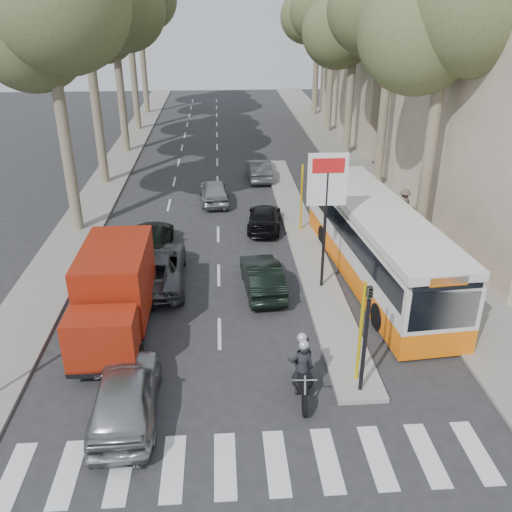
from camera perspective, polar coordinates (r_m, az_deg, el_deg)
The scene contains 25 objects.
ground at distance 17.65m, azimuth -0.84°, elevation -11.61°, with size 120.00×120.00×0.00m, color #28282B.
sidewalk_right at distance 41.55m, azimuth 9.32°, elevation 10.23°, with size 3.20×70.00×0.12m, color gray.
median_left at distance 44.01m, azimuth -13.57°, elevation 10.70°, with size 2.40×64.00×0.12m, color gray.
traffic_island at distance 27.50m, azimuth 4.67°, elevation 2.69°, with size 1.50×26.00×0.16m, color gray.
building_far at distance 50.83m, azimuth 15.81°, elevation 21.45°, with size 11.00×20.00×16.00m, color #B7A88E.
billboard at distance 20.69m, azimuth 7.39°, elevation 5.60°, with size 1.50×12.10×5.60m.
traffic_light_island at distance 15.49m, azimuth 11.59°, elevation -6.84°, with size 0.16×0.41×3.60m.
tree_l_a at distance 27.18m, azimuth -20.97°, elevation 23.32°, with size 7.40×7.20×14.10m.
tree_l_c at distance 42.81m, azimuth -14.67°, elevation 23.76°, with size 7.40×7.20×13.71m.
tree_l_e at distance 58.67m, azimuth -12.16°, elevation 24.86°, with size 7.40×7.20×14.49m.
tree_r_a at distance 26.14m, azimuth 19.90°, elevation 23.45°, with size 7.40×7.20×14.10m.
tree_r_c at distance 41.39m, azimuth 10.59°, elevation 23.61°, with size 7.40×7.20×13.32m.
tree_r_e at distance 57.09m, azimuth 6.74°, elevation 24.87°, with size 7.40×7.20×14.10m.
silver_hatchback at distance 15.84m, azimuth -13.58°, elevation -13.96°, with size 1.78×4.42×1.51m, color #96989D.
dark_hatchback at distance 21.59m, azimuth 0.66°, elevation -2.16°, with size 1.38×3.95×1.30m, color black.
queue_car_a at distance 22.56m, azimuth -10.60°, elevation -1.11°, with size 2.44×5.29×1.47m, color #4C4E54.
queue_car_b at distance 27.71m, azimuth 0.89°, elevation 4.07°, with size 1.63×4.01×1.16m, color black.
queue_car_c at distance 31.51m, azimuth -4.45°, elevation 6.81°, with size 1.58×3.94×1.34m, color #9A9DA2.
queue_car_d at distance 35.69m, azimuth 0.28°, elevation 9.07°, with size 1.38×3.96×1.30m, color #515359.
queue_car_e at distance 25.35m, azimuth -11.05°, elevation 1.76°, with size 1.93×4.74×1.37m, color black.
red_truck at distance 19.04m, azimuth -14.67°, elevation -3.81°, with size 2.19×5.70×3.04m.
city_bus at distance 22.77m, azimuth 12.55°, elevation 1.52°, with size 3.60×12.11×3.14m.
motorcycle at distance 16.25m, azimuth 4.83°, elevation -11.49°, with size 0.84×2.30×1.96m.
pedestrian_near at distance 25.45m, azimuth 15.58°, elevation 2.41°, with size 1.16×0.57×1.98m, color #3F3048.
pedestrian_far at distance 29.54m, azimuth 15.30°, elevation 5.27°, with size 1.07×0.47×1.65m, color #685B4E.
Camera 1 is at (-0.71, -14.11, 10.57)m, focal length 38.00 mm.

